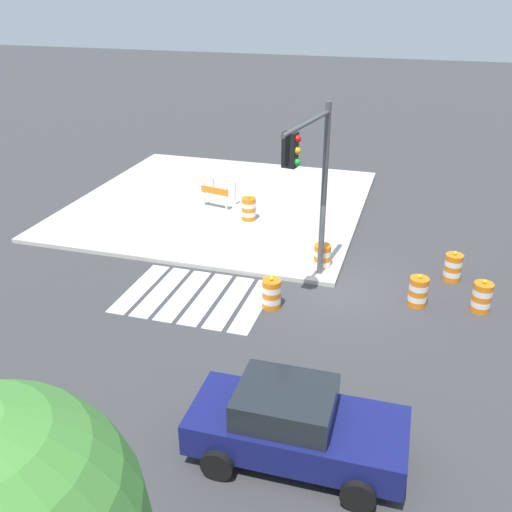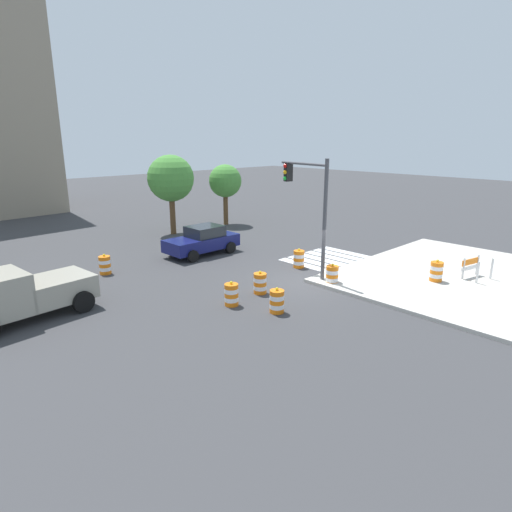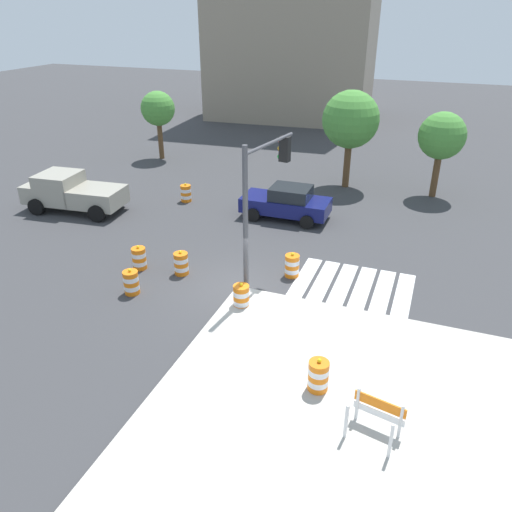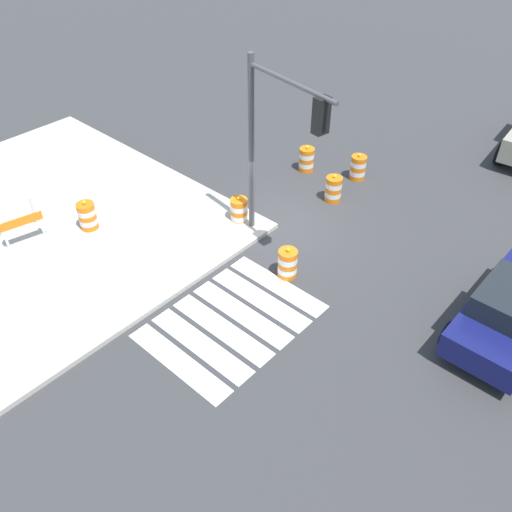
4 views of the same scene
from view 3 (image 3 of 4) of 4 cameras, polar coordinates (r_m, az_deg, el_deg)
name	(u,v)px [view 3 (image 3 of 4)]	position (r m, az deg, el deg)	size (l,w,h in m)	color
ground_plane	(237,289)	(18.73, -2.15, -3.82)	(120.00, 120.00, 0.00)	#38383A
sidewalk_corner	(375,455)	(12.95, 13.39, -21.22)	(12.00, 12.00, 0.15)	#BCB7AD
crosswalk_stripes	(353,285)	(19.30, 11.01, -3.31)	(4.35, 3.20, 0.02)	silver
sports_car	(287,202)	(24.70, 3.53, 6.13)	(4.33, 2.19, 1.63)	navy
pickup_truck	(70,192)	(27.27, -20.44, 6.85)	(5.31, 2.73, 1.92)	gray
traffic_barrel_near_corner	(131,282)	(18.82, -14.07, -2.93)	(0.56, 0.56, 1.02)	orange
traffic_barrel_crosswalk_end	(292,266)	(19.44, 4.14, -1.10)	(0.56, 0.56, 1.02)	orange
traffic_barrel_median_near	(139,258)	(20.49, -13.21, -0.25)	(0.56, 0.56, 1.02)	orange
traffic_barrel_median_far	(186,193)	(27.22, -8.01, 7.12)	(0.56, 0.56, 1.02)	orange
traffic_barrel_far_curb	(241,297)	(17.39, -1.69, -4.70)	(0.56, 0.56, 1.02)	orange
traffic_barrel_lane_center	(181,263)	(19.77, -8.55, -0.85)	(0.56, 0.56, 1.02)	orange
traffic_barrel_on_sidewalk	(318,376)	(13.93, 7.13, -13.40)	(0.56, 0.56, 1.02)	orange
construction_barricade	(377,414)	(12.96, 13.64, -17.13)	(1.37, 1.02, 1.00)	silver
traffic_light_pole	(262,188)	(17.25, 0.73, 7.78)	(0.76, 3.25, 5.50)	#4C4C51
street_tree_streetside_near	(351,120)	(28.87, 10.77, 15.02)	(3.14, 3.14, 5.42)	brown
street_tree_streetside_mid	(442,137)	(28.65, 20.48, 12.66)	(2.47, 2.47, 4.58)	brown
street_tree_streetside_far	(158,109)	(34.90, -11.15, 16.13)	(2.24, 2.24, 4.47)	brown
office_building_far	(295,6)	(48.62, 4.43, 26.56)	(14.00, 10.00, 18.56)	gray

